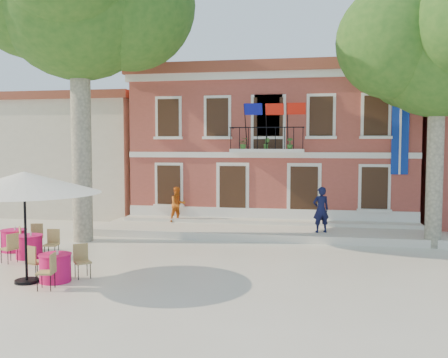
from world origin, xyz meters
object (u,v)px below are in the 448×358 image
(pedestrian_orange, at_px, (178,204))
(cafe_table_0, at_px, (14,240))
(cafe_table_2, at_px, (29,245))
(pedestrian_navy, at_px, (321,210))
(cafe_table_1, at_px, (55,266))
(patio_umbrella, at_px, (24,183))
(plane_tree_east, at_px, (438,50))

(pedestrian_orange, bearing_deg, cafe_table_0, -171.50)
(cafe_table_2, bearing_deg, pedestrian_navy, 27.57)
(cafe_table_2, bearing_deg, cafe_table_1, -46.84)
(patio_umbrella, bearing_deg, cafe_table_1, 16.96)
(cafe_table_1, bearing_deg, plane_tree_east, 30.97)
(patio_umbrella, distance_m, cafe_table_1, 2.43)
(plane_tree_east, xyz_separation_m, pedestrian_navy, (-4.04, 0.69, -5.94))
(patio_umbrella, height_order, cafe_table_1, patio_umbrella)
(patio_umbrella, relative_size, pedestrian_navy, 2.27)
(plane_tree_east, relative_size, patio_umbrella, 2.36)
(pedestrian_orange, distance_m, cafe_table_1, 9.10)
(plane_tree_east, distance_m, cafe_table_0, 16.55)
(pedestrian_navy, height_order, pedestrian_orange, pedestrian_navy)
(patio_umbrella, xyz_separation_m, cafe_table_2, (-1.59, 2.70, -2.31))
(pedestrian_navy, relative_size, pedestrian_orange, 1.15)
(cafe_table_2, bearing_deg, pedestrian_orange, 63.52)
(cafe_table_2, bearing_deg, plane_tree_east, 17.53)
(pedestrian_navy, bearing_deg, plane_tree_east, 150.05)
(patio_umbrella, height_order, pedestrian_navy, patio_umbrella)
(plane_tree_east, bearing_deg, cafe_table_1, -149.03)
(plane_tree_east, height_order, patio_umbrella, plane_tree_east)
(pedestrian_navy, relative_size, cafe_table_0, 0.92)
(pedestrian_orange, xyz_separation_m, cafe_table_0, (-4.40, -5.70, -0.67))
(cafe_table_0, height_order, cafe_table_2, same)
(cafe_table_0, distance_m, cafe_table_2, 1.42)
(plane_tree_east, distance_m, cafe_table_2, 15.76)
(pedestrian_orange, bearing_deg, pedestrian_navy, -57.79)
(patio_umbrella, xyz_separation_m, cafe_table_1, (0.73, 0.22, -2.31))
(cafe_table_0, relative_size, cafe_table_2, 1.06)
(plane_tree_east, relative_size, cafe_table_0, 4.94)
(patio_umbrella, bearing_deg, pedestrian_navy, 43.98)
(cafe_table_1, bearing_deg, cafe_table_2, 133.16)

